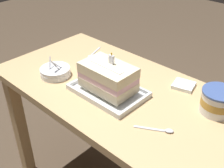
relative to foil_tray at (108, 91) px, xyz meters
name	(u,v)px	position (x,y,z in m)	size (l,w,h in m)	color
dining_table	(116,109)	(-0.01, 0.06, -0.14)	(1.16, 0.62, 0.76)	tan
foil_tray	(108,91)	(0.00, 0.00, 0.00)	(0.32, 0.21, 0.02)	silver
birthday_cake	(108,77)	(0.00, 0.00, 0.07)	(0.23, 0.14, 0.16)	beige
bowl_stack	(55,72)	(-0.29, -0.06, 0.01)	(0.15, 0.15, 0.10)	white
ice_cream_tub	(218,101)	(0.40, 0.20, 0.04)	(0.14, 0.14, 0.10)	white
serving_spoon_near_tray	(163,130)	(0.32, -0.04, 0.00)	(0.14, 0.09, 0.01)	silver
serving_spoon_by_bowls	(92,54)	(-0.32, 0.21, 0.00)	(0.06, 0.14, 0.01)	silver
napkin_pile	(184,85)	(0.22, 0.27, 0.00)	(0.11, 0.10, 0.02)	white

